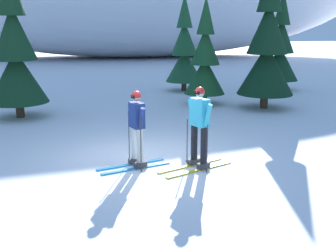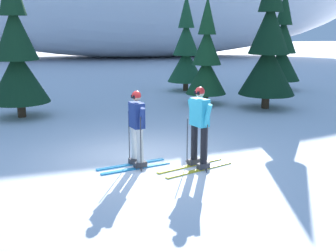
{
  "view_description": "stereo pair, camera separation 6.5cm",
  "coord_description": "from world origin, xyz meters",
  "px_view_note": "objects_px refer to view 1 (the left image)",
  "views": [
    {
      "loc": [
        -1.19,
        -9.12,
        3.14
      ],
      "look_at": [
        0.49,
        -0.53,
        0.95
      ],
      "focal_mm": 43.91,
      "sensor_mm": 36.0,
      "label": 1
    },
    {
      "loc": [
        -1.12,
        -9.13,
        3.14
      ],
      "look_at": [
        0.49,
        -0.53,
        0.95
      ],
      "focal_mm": 43.91,
      "sensor_mm": 36.0,
      "label": 2
    }
  ],
  "objects_px": {
    "pine_tree_center_right": "(205,60)",
    "skier_navy_jacket": "(137,128)",
    "skier_cyan_jacket": "(199,126)",
    "pine_tree_right": "(267,48)",
    "pine_tree_left": "(15,54)",
    "pine_tree_far_right": "(280,49)",
    "pine_tree_center_left": "(184,51)"
  },
  "relations": [
    {
      "from": "pine_tree_center_right",
      "to": "pine_tree_far_right",
      "type": "relative_size",
      "value": 0.89
    },
    {
      "from": "skier_cyan_jacket",
      "to": "pine_tree_center_right",
      "type": "relative_size",
      "value": 0.44
    },
    {
      "from": "pine_tree_center_left",
      "to": "pine_tree_center_right",
      "type": "bearing_deg",
      "value": -89.34
    },
    {
      "from": "pine_tree_center_right",
      "to": "pine_tree_right",
      "type": "xyz_separation_m",
      "value": [
        2.0,
        -1.26,
        0.52
      ]
    },
    {
      "from": "pine_tree_left",
      "to": "pine_tree_far_right",
      "type": "xyz_separation_m",
      "value": [
        11.41,
        3.98,
        -0.21
      ]
    },
    {
      "from": "pine_tree_center_right",
      "to": "pine_tree_right",
      "type": "relative_size",
      "value": 0.77
    },
    {
      "from": "pine_tree_center_right",
      "to": "skier_cyan_jacket",
      "type": "bearing_deg",
      "value": -106.9
    },
    {
      "from": "pine_tree_left",
      "to": "pine_tree_right",
      "type": "distance_m",
      "value": 8.88
    },
    {
      "from": "pine_tree_left",
      "to": "pine_tree_far_right",
      "type": "height_order",
      "value": "pine_tree_left"
    },
    {
      "from": "skier_cyan_jacket",
      "to": "pine_tree_right",
      "type": "xyz_separation_m",
      "value": [
        4.2,
        5.97,
        1.31
      ]
    },
    {
      "from": "pine_tree_center_right",
      "to": "pine_tree_right",
      "type": "bearing_deg",
      "value": -32.24
    },
    {
      "from": "skier_cyan_jacket",
      "to": "pine_tree_center_right",
      "type": "xyz_separation_m",
      "value": [
        2.2,
        7.23,
        0.78
      ]
    },
    {
      "from": "pine_tree_center_right",
      "to": "skier_navy_jacket",
      "type": "bearing_deg",
      "value": -117.11
    },
    {
      "from": "skier_cyan_jacket",
      "to": "pine_tree_right",
      "type": "bearing_deg",
      "value": 54.88
    },
    {
      "from": "skier_navy_jacket",
      "to": "pine_tree_center_right",
      "type": "xyz_separation_m",
      "value": [
        3.53,
        6.9,
        0.85
      ]
    },
    {
      "from": "skier_navy_jacket",
      "to": "pine_tree_center_left",
      "type": "distance_m",
      "value": 10.9
    },
    {
      "from": "pine_tree_center_right",
      "to": "pine_tree_far_right",
      "type": "height_order",
      "value": "pine_tree_far_right"
    },
    {
      "from": "skier_navy_jacket",
      "to": "skier_cyan_jacket",
      "type": "height_order",
      "value": "skier_cyan_jacket"
    },
    {
      "from": "skier_navy_jacket",
      "to": "pine_tree_far_right",
      "type": "distance_m",
      "value": 12.68
    },
    {
      "from": "pine_tree_center_left",
      "to": "pine_tree_right",
      "type": "xyz_separation_m",
      "value": [
        2.04,
        -4.65,
        0.39
      ]
    },
    {
      "from": "skier_cyan_jacket",
      "to": "pine_tree_left",
      "type": "relative_size",
      "value": 0.35
    },
    {
      "from": "pine_tree_center_left",
      "to": "skier_cyan_jacket",
      "type": "bearing_deg",
      "value": -101.49
    },
    {
      "from": "skier_navy_jacket",
      "to": "pine_tree_right",
      "type": "relative_size",
      "value": 0.32
    },
    {
      "from": "pine_tree_left",
      "to": "pine_tree_right",
      "type": "xyz_separation_m",
      "value": [
        8.88,
        -0.12,
        0.1
      ]
    },
    {
      "from": "pine_tree_right",
      "to": "pine_tree_far_right",
      "type": "relative_size",
      "value": 1.16
    },
    {
      "from": "pine_tree_center_left",
      "to": "pine_tree_left",
      "type": "bearing_deg",
      "value": -146.5
    },
    {
      "from": "pine_tree_right",
      "to": "pine_tree_far_right",
      "type": "distance_m",
      "value": 4.83
    },
    {
      "from": "pine_tree_center_right",
      "to": "pine_tree_far_right",
      "type": "xyz_separation_m",
      "value": [
        4.53,
        2.83,
        0.22
      ]
    },
    {
      "from": "pine_tree_center_left",
      "to": "skier_navy_jacket",
      "type": "bearing_deg",
      "value": -108.76
    },
    {
      "from": "pine_tree_right",
      "to": "skier_cyan_jacket",
      "type": "bearing_deg",
      "value": -125.12
    },
    {
      "from": "pine_tree_center_left",
      "to": "pine_tree_far_right",
      "type": "bearing_deg",
      "value": -6.87
    },
    {
      "from": "skier_navy_jacket",
      "to": "pine_tree_right",
      "type": "xyz_separation_m",
      "value": [
        5.53,
        5.64,
        1.37
      ]
    }
  ]
}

